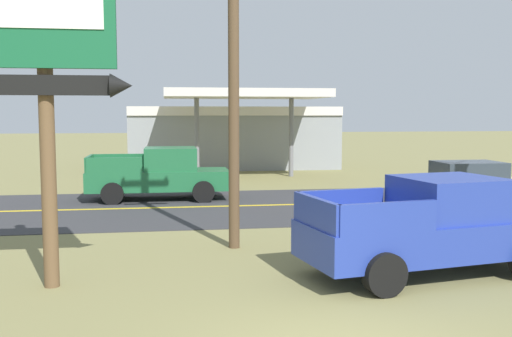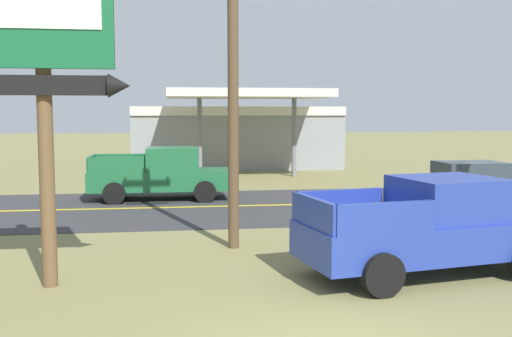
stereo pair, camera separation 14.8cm
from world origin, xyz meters
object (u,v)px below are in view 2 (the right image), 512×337
gas_station (236,135)px  car_tan_far_lane (467,186)px  motel_sign (45,52)px  utility_pole (233,57)px  pickup_green_on_road (162,174)px  pickup_blue_parked_on_lawn (431,227)px

gas_station → car_tan_far_lane: bearing=-70.8°
motel_sign → utility_pole: size_ratio=0.74×
gas_station → utility_pole: bearing=-96.2°
motel_sign → pickup_green_on_road: (1.84, 11.06, -3.38)m
gas_station → pickup_green_on_road: size_ratio=2.31×
pickup_blue_parked_on_lawn → car_tan_far_lane: size_ratio=1.30×
car_tan_far_lane → utility_pole: bearing=-152.6°
motel_sign → gas_station: motel_sign is taller
utility_pole → gas_station: utility_pole is taller
car_tan_far_lane → motel_sign: bearing=-149.3°
pickup_green_on_road → utility_pole: bearing=-77.4°
motel_sign → car_tan_far_lane: size_ratio=1.52×
pickup_blue_parked_on_lawn → motel_sign: bearing=179.2°
motel_sign → car_tan_far_lane: 14.27m
gas_station → pickup_blue_parked_on_lawn: size_ratio=2.19×
utility_pole → pickup_blue_parked_on_lawn: size_ratio=1.58×
utility_pole → pickup_blue_parked_on_lawn: (3.68, -2.92, -3.61)m
utility_pole → pickup_green_on_road: bearing=102.6°
motel_sign → gas_station: (5.99, 24.02, -2.40)m
gas_station → pickup_blue_parked_on_lawn: 24.19m
gas_station → car_tan_far_lane: size_ratio=2.86×
gas_station → pickup_blue_parked_on_lawn: gas_station is taller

